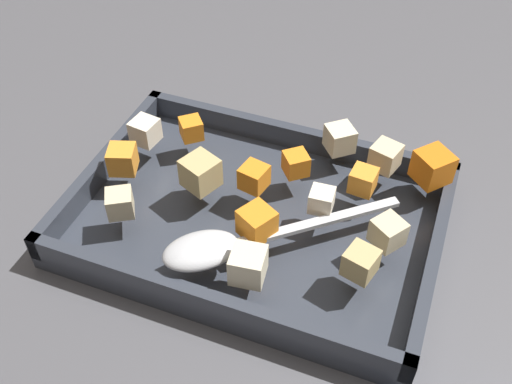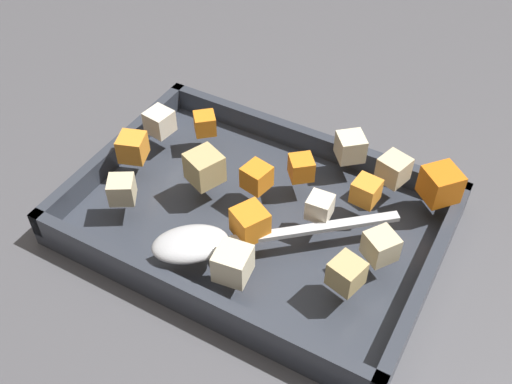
% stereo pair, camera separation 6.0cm
% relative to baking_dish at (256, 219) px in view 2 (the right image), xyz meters
% --- Properties ---
extents(ground_plane, '(4.00, 4.00, 0.00)m').
position_rel_baking_dish_xyz_m(ground_plane, '(-0.00, 0.01, -0.01)').
color(ground_plane, '#4C4C51').
extents(baking_dish, '(0.37, 0.26, 0.04)m').
position_rel_baking_dish_xyz_m(baking_dish, '(0.00, 0.00, 0.00)').
color(baking_dish, '#333842').
rests_on(baking_dish, ground_plane).
extents(carrot_chunk_front_center, '(0.03, 0.03, 0.02)m').
position_rel_baking_dish_xyz_m(carrot_chunk_front_center, '(-0.02, -0.05, 0.04)').
color(carrot_chunk_front_center, orange).
rests_on(carrot_chunk_front_center, baking_dish).
extents(carrot_chunk_far_left, '(0.03, 0.03, 0.02)m').
position_rel_baking_dish_xyz_m(carrot_chunk_far_left, '(0.10, -0.07, 0.04)').
color(carrot_chunk_far_left, orange).
rests_on(carrot_chunk_far_left, baking_dish).
extents(carrot_chunk_rim_edge, '(0.03, 0.03, 0.03)m').
position_rel_baking_dish_xyz_m(carrot_chunk_rim_edge, '(0.01, -0.02, 0.04)').
color(carrot_chunk_rim_edge, orange).
rests_on(carrot_chunk_rim_edge, baking_dish).
extents(carrot_chunk_near_spoon, '(0.04, 0.04, 0.03)m').
position_rel_baking_dish_xyz_m(carrot_chunk_near_spoon, '(-0.02, 0.04, 0.04)').
color(carrot_chunk_near_spoon, orange).
rests_on(carrot_chunk_near_spoon, baking_dish).
extents(carrot_chunk_near_left, '(0.05, 0.05, 0.03)m').
position_rel_baking_dish_xyz_m(carrot_chunk_near_left, '(-0.16, -0.09, 0.05)').
color(carrot_chunk_near_left, orange).
rests_on(carrot_chunk_near_left, baking_dish).
extents(carrot_chunk_mid_right, '(0.04, 0.04, 0.03)m').
position_rel_baking_dish_xyz_m(carrot_chunk_mid_right, '(0.15, 0.01, 0.04)').
color(carrot_chunk_mid_right, orange).
rests_on(carrot_chunk_mid_right, baking_dish).
extents(carrot_chunk_heap_side, '(0.03, 0.03, 0.02)m').
position_rel_baking_dish_xyz_m(carrot_chunk_heap_side, '(-0.10, -0.05, 0.04)').
color(carrot_chunk_heap_side, orange).
rests_on(carrot_chunk_heap_side, baking_dish).
extents(potato_chunk_under_handle, '(0.04, 0.04, 0.03)m').
position_rel_baking_dish_xyz_m(potato_chunk_under_handle, '(-0.13, 0.01, 0.04)').
color(potato_chunk_under_handle, beige).
rests_on(potato_chunk_under_handle, baking_dish).
extents(potato_chunk_corner_ne, '(0.03, 0.03, 0.03)m').
position_rel_baking_dish_xyz_m(potato_chunk_corner_ne, '(-0.11, -0.09, 0.04)').
color(potato_chunk_corner_ne, beige).
rests_on(potato_chunk_corner_ne, baking_dish).
extents(potato_chunk_center, '(0.03, 0.03, 0.03)m').
position_rel_baking_dish_xyz_m(potato_chunk_center, '(0.12, 0.06, 0.04)').
color(potato_chunk_center, beige).
rests_on(potato_chunk_center, baking_dish).
extents(potato_chunk_near_right, '(0.03, 0.03, 0.03)m').
position_rel_baking_dish_xyz_m(potato_chunk_near_right, '(-0.03, 0.09, 0.05)').
color(potato_chunk_near_right, beige).
rests_on(potato_chunk_near_right, baking_dish).
extents(potato_chunk_heap_top, '(0.03, 0.03, 0.03)m').
position_rel_baking_dish_xyz_m(potato_chunk_heap_top, '(-0.12, 0.05, 0.04)').
color(potato_chunk_heap_top, tan).
rests_on(potato_chunk_heap_top, baking_dish).
extents(potato_chunk_corner_nw, '(0.04, 0.04, 0.03)m').
position_rel_baking_dish_xyz_m(potato_chunk_corner_nw, '(-0.06, -0.11, 0.04)').
color(potato_chunk_corner_nw, beige).
rests_on(potato_chunk_corner_nw, baking_dish).
extents(potato_chunk_mid_left, '(0.04, 0.04, 0.03)m').
position_rel_baking_dish_xyz_m(potato_chunk_mid_left, '(0.06, 0.00, 0.05)').
color(potato_chunk_mid_left, tan).
rests_on(potato_chunk_mid_left, baking_dish).
extents(parsnip_chunk_back_center, '(0.03, 0.03, 0.03)m').
position_rel_baking_dish_xyz_m(parsnip_chunk_back_center, '(0.15, -0.04, 0.04)').
color(parsnip_chunk_back_center, silver).
rests_on(parsnip_chunk_back_center, baking_dish).
extents(parsnip_chunk_corner_sw, '(0.02, 0.02, 0.02)m').
position_rel_baking_dish_xyz_m(parsnip_chunk_corner_sw, '(-0.06, -0.01, 0.04)').
color(parsnip_chunk_corner_sw, silver).
rests_on(parsnip_chunk_corner_sw, baking_dish).
extents(serving_spoon, '(0.20, 0.17, 0.02)m').
position_rel_baking_dish_xyz_m(serving_spoon, '(0.01, 0.08, 0.04)').
color(serving_spoon, silver).
rests_on(serving_spoon, baking_dish).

